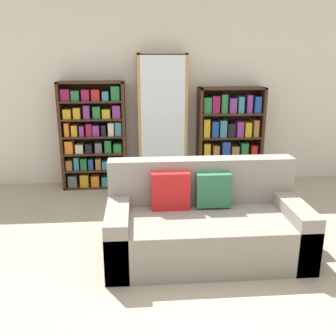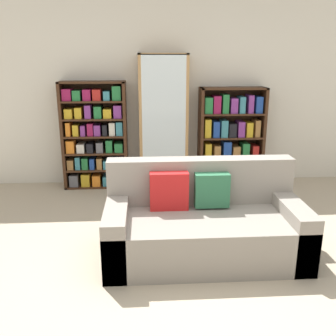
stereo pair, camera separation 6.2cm
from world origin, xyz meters
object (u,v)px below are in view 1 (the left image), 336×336
(bookshelf_left, at_px, (94,137))
(display_cabinet, at_px, (162,122))
(wine_bottle, at_px, (221,208))
(bookshelf_right, at_px, (229,138))
(couch, at_px, (205,224))

(bookshelf_left, bearing_deg, display_cabinet, -0.95)
(bookshelf_left, relative_size, wine_bottle, 4.28)
(display_cabinet, height_order, bookshelf_right, display_cabinet)
(bookshelf_right, bearing_deg, couch, -108.91)
(wine_bottle, bearing_deg, bookshelf_right, 73.76)
(couch, bearing_deg, display_cabinet, 97.54)
(display_cabinet, relative_size, wine_bottle, 5.33)
(bookshelf_right, bearing_deg, wine_bottle, -106.24)
(wine_bottle, bearing_deg, display_cabinet, 114.43)
(couch, relative_size, wine_bottle, 5.20)
(couch, bearing_deg, wine_bottle, 66.55)
(bookshelf_left, height_order, display_cabinet, display_cabinet)
(bookshelf_left, distance_m, display_cabinet, 0.97)
(couch, relative_size, bookshelf_right, 1.29)
(display_cabinet, xyz_separation_m, wine_bottle, (0.58, -1.28, -0.78))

